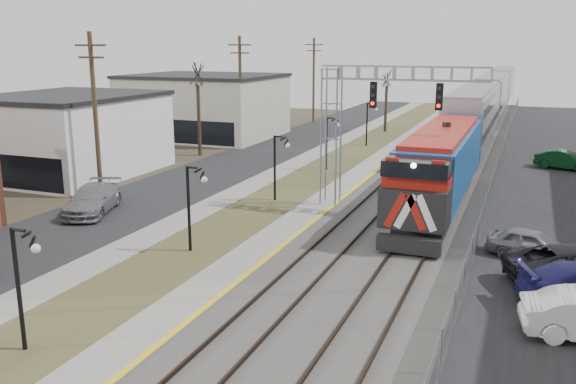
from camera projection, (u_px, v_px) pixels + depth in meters
The scene contains 18 objects.
street_west at pixel (219, 170), 45.98m from camera, with size 7.00×120.00×0.04m, color black.
sidewalk at pixel (274, 174), 44.36m from camera, with size 2.00×120.00×0.08m, color gray.
grass_median at pixel (313, 178), 43.29m from camera, with size 4.00×120.00×0.06m, color #434524.
platform at pixel (354, 180), 42.20m from camera, with size 2.00×120.00×0.24m, color gray.
ballast_bed at pixel (427, 186), 40.41m from camera, with size 8.00×120.00×0.20m, color #595651.
platform_edge at pixel (366, 179), 41.85m from camera, with size 0.24×120.00×0.01m, color gold.
track_near at pixel (397, 181), 41.08m from camera, with size 1.58×120.00×0.15m.
track_far at pixel (450, 185), 39.83m from camera, with size 1.58×120.00×0.15m.
train at pixel (487, 104), 66.29m from camera, with size 3.00×85.85×5.33m.
signal_gantry at pixel (361, 112), 33.78m from camera, with size 9.00×1.07×8.15m.
lampposts at pixel (192, 208), 27.73m from camera, with size 0.14×62.14×4.00m.
utility_poles at pixel (95, 117), 36.84m from camera, with size 0.28×80.28×10.00m.
fence at pixel (494, 181), 38.74m from camera, with size 0.04×120.00×1.60m, color gray.
buildings_west at pixel (7, 145), 38.92m from camera, with size 14.00×67.00×7.00m.
bare_trees at pixel (228, 127), 49.30m from camera, with size 12.30×42.30×5.95m.
car_lot_e at pixel (532, 245), 26.83m from camera, with size 1.55×3.84×1.31m, color slate.
car_lot_f at pixel (566, 161), 45.93m from camera, with size 1.51×4.33×1.43m, color #0B3719.
car_street_b at pixel (93, 200), 34.10m from camera, with size 2.16×5.31×1.54m, color slate.
Camera 1 is at (9.93, -4.99, 9.26)m, focal length 38.00 mm.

